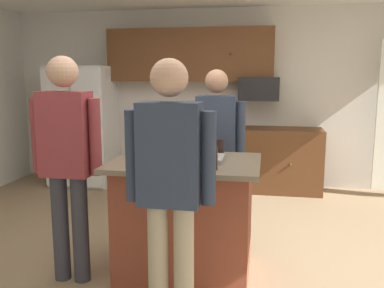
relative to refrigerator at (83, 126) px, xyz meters
name	(u,v)px	position (x,y,z in m)	size (l,w,h in m)	color
floor	(181,260)	(2.00, -2.38, -0.89)	(7.04, 7.04, 0.00)	#937A5B
back_wall	(219,98)	(2.00, 0.42, 0.41)	(6.40, 0.10, 2.60)	silver
cabinet_run_upper	(190,55)	(1.60, 0.22, 1.04)	(2.40, 0.38, 0.75)	brown
cabinet_run_lower	(257,159)	(2.60, 0.10, -0.44)	(1.80, 0.63, 0.90)	brown
refrigerator	(83,126)	(0.00, 0.00, 0.00)	(0.90, 0.76, 1.77)	white
microwave_over_range	(259,89)	(2.60, 0.12, 0.56)	(0.56, 0.40, 0.32)	black
kitchen_island	(186,217)	(2.08, -2.59, -0.40)	(1.20, 0.88, 0.96)	brown
person_guest_right	(67,154)	(1.20, -2.88, 0.16)	(0.57, 0.24, 1.79)	#383842
person_elder_center	(216,143)	(2.23, -1.81, 0.10)	(0.57, 0.22, 1.70)	#232D4C
person_host_foreground	(170,178)	(2.14, -3.38, 0.13)	(0.57, 0.23, 1.75)	tan
glass_short_whisky	(183,146)	(2.01, -2.37, 0.16)	(0.07, 0.07, 0.16)	black
glass_dark_ale	(140,147)	(1.65, -2.43, 0.15)	(0.07, 0.07, 0.13)	black
glass_stout_tall	(220,147)	(2.34, -2.34, 0.15)	(0.07, 0.07, 0.14)	black
mug_blue_stoneware	(196,160)	(2.20, -2.81, 0.13)	(0.13, 0.09, 0.10)	#4C6B99
mug_ceramic_white	(141,155)	(1.73, -2.67, 0.13)	(0.13, 0.08, 0.11)	#4C6B99
glass_pilsner	(213,158)	(2.34, -2.87, 0.16)	(0.07, 0.07, 0.17)	black
tumbler_amber	(170,157)	(2.01, -2.83, 0.15)	(0.07, 0.07, 0.14)	black
serving_tray	(196,158)	(2.17, -2.59, 0.10)	(0.44, 0.30, 0.04)	#B7B7BC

